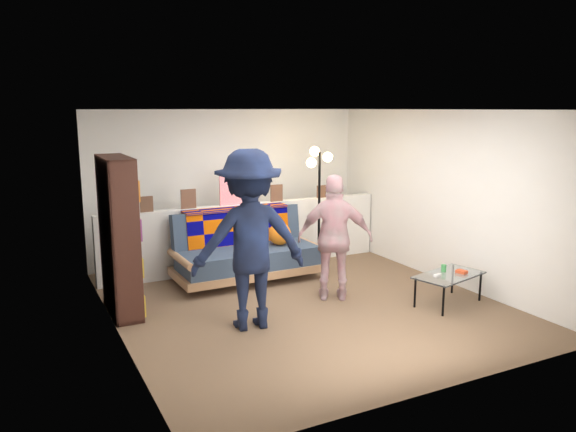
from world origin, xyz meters
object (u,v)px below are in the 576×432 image
object	(u,v)px
futon_sofa	(247,251)
person_left	(249,240)
coffee_table	(449,276)
person_right	(335,238)
floor_lamp	(318,182)
bookshelf	(119,242)

from	to	relation	value
futon_sofa	person_left	size ratio (longest dim) A/B	1.04
coffee_table	person_left	bearing A→B (deg)	169.68
person_right	floor_lamp	bearing A→B (deg)	-81.78
bookshelf	coffee_table	size ratio (longest dim) A/B	1.85
floor_lamp	person_right	world-z (taller)	floor_lamp
futon_sofa	person_left	xyz separation A→B (m)	(-0.65, -1.65, 0.58)
futon_sofa	person_left	distance (m)	1.87
person_left	person_right	xyz separation A→B (m)	(1.32, 0.35, -0.19)
person_left	person_right	size ratio (longest dim) A/B	1.24
futon_sofa	person_right	distance (m)	1.51
coffee_table	person_right	world-z (taller)	person_right
futon_sofa	person_left	bearing A→B (deg)	-111.47
futon_sofa	coffee_table	world-z (taller)	futon_sofa
futon_sofa	floor_lamp	distance (m)	1.55
bookshelf	person_right	size ratio (longest dim) A/B	1.16
person_right	bookshelf	bearing A→B (deg)	14.01
futon_sofa	person_right	size ratio (longest dim) A/B	1.29
person_left	person_right	distance (m)	1.38
bookshelf	floor_lamp	world-z (taller)	bookshelf
floor_lamp	person_right	xyz separation A→B (m)	(-0.58, -1.45, -0.50)
futon_sofa	bookshelf	size ratio (longest dim) A/B	1.11
floor_lamp	futon_sofa	bearing A→B (deg)	-173.27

